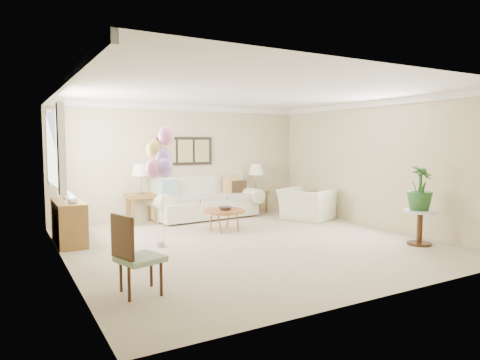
{
  "coord_description": "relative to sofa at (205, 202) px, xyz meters",
  "views": [
    {
      "loc": [
        -3.76,
        -6.31,
        1.74
      ],
      "look_at": [
        0.13,
        0.6,
        1.05
      ],
      "focal_mm": 32.0,
      "sensor_mm": 36.0,
      "label": 1
    }
  ],
  "objects": [
    {
      "name": "wall_art_triptych",
      "position": [
        -0.35,
        0.3,
        1.17
      ],
      "size": [
        1.35,
        0.06,
        0.65
      ],
      "color": "black",
      "rests_on": "ground"
    },
    {
      "name": "potted_plant",
      "position": [
        2.13,
        -4.16,
        0.6
      ],
      "size": [
        0.51,
        0.51,
        0.77
      ],
      "primitive_type": "imported",
      "rotation": [
        0.0,
        0.0,
        0.2
      ],
      "color": "#20451C",
      "rests_on": "side_table"
    },
    {
      "name": "decor_bowl",
      "position": [
        -0.27,
        -1.57,
        0.07
      ],
      "size": [
        0.3,
        0.3,
        0.06
      ],
      "primitive_type": "imported",
      "rotation": [
        0.0,
        0.0,
        0.2
      ],
      "color": "#2B2320",
      "rests_on": "coffee_table"
    },
    {
      "name": "lamp_left",
      "position": [
        -1.49,
        0.02,
        0.76
      ],
      "size": [
        0.36,
        0.36,
        0.64
      ],
      "color": "gray",
      "rests_on": "end_table_left"
    },
    {
      "name": "vase_sage",
      "position": [
        -3.09,
        -0.87,
        0.45
      ],
      "size": [
        0.23,
        0.23,
        0.19
      ],
      "primitive_type": "imported",
      "rotation": [
        0.0,
        0.0,
        0.31
      ],
      "color": "#B6B8B3",
      "rests_on": "credenza"
    },
    {
      "name": "ground_plane",
      "position": [
        -0.35,
        -2.66,
        -0.38
      ],
      "size": [
        6.0,
        6.0,
        0.0
      ],
      "primitive_type": "plane",
      "color": "tan"
    },
    {
      "name": "sofa",
      "position": [
        0.0,
        0.0,
        0.0
      ],
      "size": [
        2.69,
        1.17,
        0.96
      ],
      "color": "beige",
      "rests_on": "ground"
    },
    {
      "name": "side_table",
      "position": [
        2.11,
        -4.2,
        0.07
      ],
      "size": [
        0.55,
        0.55,
        0.6
      ],
      "color": "silver",
      "rests_on": "ground"
    },
    {
      "name": "armchair",
      "position": [
        1.93,
        -1.33,
        -0.03
      ],
      "size": [
        1.26,
        1.34,
        0.7
      ],
      "primitive_type": "imported",
      "rotation": [
        0.0,
        0.0,
        1.93
      ],
      "color": "beige",
      "rests_on": "ground"
    },
    {
      "name": "balloon_cluster",
      "position": [
        -1.79,
        -2.19,
        1.14
      ],
      "size": [
        0.54,
        0.51,
        2.01
      ],
      "color": "gray",
      "rests_on": "ground"
    },
    {
      "name": "vase_white",
      "position": [
        -3.09,
        -1.5,
        0.45
      ],
      "size": [
        0.2,
        0.2,
        0.19
      ],
      "primitive_type": "imported",
      "rotation": [
        0.0,
        0.0,
        0.14
      ],
      "color": "silver",
      "rests_on": "credenza"
    },
    {
      "name": "end_table_right",
      "position": [
        1.48,
        0.13,
        0.07
      ],
      "size": [
        0.5,
        0.45,
        0.54
      ],
      "color": "brown",
      "rests_on": "ground"
    },
    {
      "name": "end_table_left",
      "position": [
        -1.49,
        0.02,
        0.17
      ],
      "size": [
        0.6,
        0.54,
        0.65
      ],
      "color": "brown",
      "rests_on": "ground"
    },
    {
      "name": "credenza",
      "position": [
        -3.11,
        -1.16,
        -0.01
      ],
      "size": [
        0.46,
        1.2,
        0.74
      ],
      "color": "brown",
      "rests_on": "ground"
    },
    {
      "name": "coffee_table",
      "position": [
        -0.28,
        -1.54,
        0.01
      ],
      "size": [
        0.83,
        0.83,
        0.42
      ],
      "color": "brown",
      "rests_on": "ground"
    },
    {
      "name": "lamp_right",
      "position": [
        1.48,
        0.13,
        0.67
      ],
      "size": [
        0.38,
        0.38,
        0.67
      ],
      "color": "gray",
      "rests_on": "end_table_right"
    },
    {
      "name": "room_shell",
      "position": [
        -0.46,
        -2.57,
        1.25
      ],
      "size": [
        6.04,
        6.04,
        2.6
      ],
      "color": "#BBB187",
      "rests_on": "ground"
    },
    {
      "name": "accent_chair",
      "position": [
        -2.81,
        -4.21,
        0.11
      ],
      "size": [
        0.57,
        0.57,
        0.94
      ],
      "color": "gray",
      "rests_on": "ground"
    }
  ]
}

